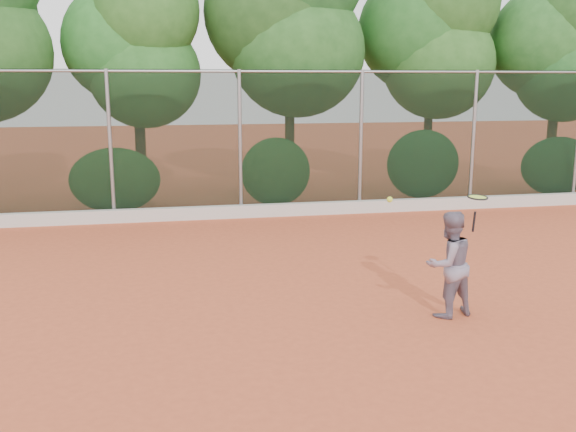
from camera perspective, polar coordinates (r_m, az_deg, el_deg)
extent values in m
plane|color=#C6522E|center=(9.05, 1.22, -9.07)|extent=(80.00, 80.00, 0.00)
cube|color=beige|center=(15.49, -4.11, 0.42)|extent=(24.00, 0.20, 0.30)
imported|color=slate|center=(9.19, 14.11, -4.18)|extent=(0.85, 0.73, 1.50)
cube|color=black|center=(15.43, -4.28, 6.38)|extent=(24.00, 0.01, 3.50)
cylinder|color=gray|center=(15.36, -4.38, 12.70)|extent=(24.00, 0.06, 0.06)
cylinder|color=gray|center=(15.37, -15.51, 5.96)|extent=(0.09, 0.09, 3.50)
cylinder|color=gray|center=(15.43, -4.28, 6.38)|extent=(0.09, 0.09, 3.50)
cylinder|color=gray|center=(16.06, 6.48, 6.55)|extent=(0.09, 0.09, 3.50)
cylinder|color=gray|center=(17.20, 16.13, 6.52)|extent=(0.09, 0.09, 3.50)
cylinder|color=#3D2517|center=(17.68, -12.92, 5.03)|extent=(0.28, 0.28, 2.40)
ellipsoid|color=#245B1F|center=(17.46, -12.60, 12.20)|extent=(2.90, 2.40, 2.80)
ellipsoid|color=#226322|center=(17.80, -14.36, 14.69)|extent=(3.20, 2.70, 3.10)
ellipsoid|color=#275A1E|center=(17.34, -12.52, 17.51)|extent=(2.70, 2.30, 2.90)
cylinder|color=#3F2D18|center=(17.67, 0.15, 6.31)|extent=(0.26, 0.26, 3.00)
ellipsoid|color=#36732C|center=(17.54, 0.88, 14.44)|extent=(3.60, 3.00, 3.50)
ellipsoid|color=#2F6024|center=(17.81, -0.97, 17.63)|extent=(3.90, 3.20, 3.80)
cylinder|color=#43281A|center=(19.09, 12.26, 6.01)|extent=(0.24, 0.24, 2.70)
ellipsoid|color=#27571D|center=(18.99, 13.28, 13.04)|extent=(3.20, 2.70, 3.10)
ellipsoid|color=#1D531C|center=(19.11, 11.61, 15.81)|extent=(3.50, 2.90, 3.40)
ellipsoid|color=#224F1B|center=(19.05, 13.95, 18.14)|extent=(3.00, 2.50, 3.10)
cylinder|color=#412D19|center=(20.50, 22.30, 5.50)|extent=(0.28, 0.28, 2.50)
ellipsoid|color=#2E712B|center=(20.43, 23.44, 11.73)|extent=(3.00, 2.50, 2.90)
ellipsoid|color=#35762D|center=(20.43, 21.95, 14.10)|extent=(3.30, 2.80, 3.20)
ellipsoid|color=#2D6225|center=(20.48, 24.23, 16.16)|extent=(2.80, 2.40, 3.00)
ellipsoid|color=#3A762D|center=(16.28, -15.13, 3.09)|extent=(2.20, 1.16, 1.60)
ellipsoid|color=#37762D|center=(16.46, -1.10, 3.95)|extent=(1.80, 1.04, 1.76)
ellipsoid|color=#276829|center=(17.57, 11.90, 4.54)|extent=(2.00, 1.10, 1.84)
ellipsoid|color=#256127|center=(19.49, 22.82, 4.13)|extent=(2.16, 1.12, 1.64)
cylinder|color=black|center=(9.11, 16.20, -0.48)|extent=(0.04, 0.06, 0.29)
torus|color=black|center=(8.99, 16.51, 1.61)|extent=(0.35, 0.35, 0.05)
cylinder|color=#C9E543|center=(8.99, 16.51, 1.61)|extent=(0.29, 0.29, 0.02)
sphere|color=#D0E734|center=(8.10, 9.03, 1.46)|extent=(0.07, 0.07, 0.07)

